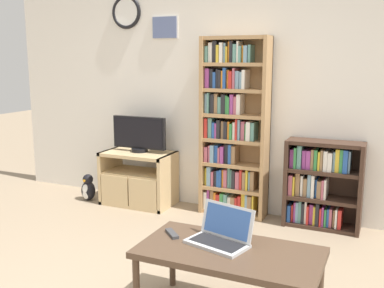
{
  "coord_description": "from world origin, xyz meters",
  "views": [
    {
      "loc": [
        1.44,
        -2.2,
        1.61
      ],
      "look_at": [
        -0.09,
        1.23,
        0.89
      ],
      "focal_mm": 42.0,
      "sensor_mm": 36.0,
      "label": 1
    }
  ],
  "objects_px": {
    "laptop": "(221,234)",
    "remote_near_laptop": "(172,234)",
    "tv_stand": "(138,178)",
    "bookshelf_tall": "(232,131)",
    "bookshelf_short": "(320,184)",
    "penguin_figurine": "(88,188)",
    "television": "(139,134)",
    "coffee_table": "(229,257)"
  },
  "relations": [
    {
      "from": "laptop",
      "to": "remote_near_laptop",
      "type": "bearing_deg",
      "value": -163.17
    },
    {
      "from": "television",
      "to": "bookshelf_tall",
      "type": "bearing_deg",
      "value": 5.79
    },
    {
      "from": "bookshelf_tall",
      "to": "penguin_figurine",
      "type": "relative_size",
      "value": 5.95
    },
    {
      "from": "tv_stand",
      "to": "bookshelf_tall",
      "type": "height_order",
      "value": "bookshelf_tall"
    },
    {
      "from": "bookshelf_short",
      "to": "coffee_table",
      "type": "distance_m",
      "value": 1.88
    },
    {
      "from": "tv_stand",
      "to": "bookshelf_tall",
      "type": "xyz_separation_m",
      "value": [
        1.04,
        0.14,
        0.58
      ]
    },
    {
      "from": "tv_stand",
      "to": "penguin_figurine",
      "type": "bearing_deg",
      "value": -168.15
    },
    {
      "from": "tv_stand",
      "to": "coffee_table",
      "type": "xyz_separation_m",
      "value": [
        1.69,
        -1.73,
        0.12
      ]
    },
    {
      "from": "laptop",
      "to": "television",
      "type": "bearing_deg",
      "value": 148.54
    },
    {
      "from": "laptop",
      "to": "remote_near_laptop",
      "type": "relative_size",
      "value": 2.97
    },
    {
      "from": "tv_stand",
      "to": "bookshelf_short",
      "type": "xyz_separation_m",
      "value": [
        1.95,
        0.13,
        0.12
      ]
    },
    {
      "from": "coffee_table",
      "to": "penguin_figurine",
      "type": "relative_size",
      "value": 3.63
    },
    {
      "from": "penguin_figurine",
      "to": "bookshelf_short",
      "type": "bearing_deg",
      "value": 5.65
    },
    {
      "from": "tv_stand",
      "to": "television",
      "type": "xyz_separation_m",
      "value": [
        0.01,
        0.04,
        0.49
      ]
    },
    {
      "from": "coffee_table",
      "to": "laptop",
      "type": "distance_m",
      "value": 0.15
    },
    {
      "from": "tv_stand",
      "to": "penguin_figurine",
      "type": "relative_size",
      "value": 2.55
    },
    {
      "from": "tv_stand",
      "to": "bookshelf_short",
      "type": "bearing_deg",
      "value": 3.73
    },
    {
      "from": "coffee_table",
      "to": "remote_near_laptop",
      "type": "xyz_separation_m",
      "value": [
        -0.42,
        0.06,
        0.06
      ]
    },
    {
      "from": "television",
      "to": "bookshelf_tall",
      "type": "distance_m",
      "value": 1.05
    },
    {
      "from": "bookshelf_tall",
      "to": "bookshelf_short",
      "type": "xyz_separation_m",
      "value": [
        0.9,
        -0.02,
        -0.46
      ]
    },
    {
      "from": "bookshelf_tall",
      "to": "bookshelf_short",
      "type": "distance_m",
      "value": 1.01
    },
    {
      "from": "tv_stand",
      "to": "remote_near_laptop",
      "type": "xyz_separation_m",
      "value": [
        1.26,
        -1.67,
        0.18
      ]
    },
    {
      "from": "television",
      "to": "remote_near_laptop",
      "type": "relative_size",
      "value": 4.38
    },
    {
      "from": "bookshelf_short",
      "to": "penguin_figurine",
      "type": "xyz_separation_m",
      "value": [
        -2.54,
        -0.25,
        -0.28
      ]
    },
    {
      "from": "coffee_table",
      "to": "penguin_figurine",
      "type": "distance_m",
      "value": 2.81
    },
    {
      "from": "remote_near_laptop",
      "to": "penguin_figurine",
      "type": "height_order",
      "value": "remote_near_laptop"
    },
    {
      "from": "tv_stand",
      "to": "television",
      "type": "relative_size",
      "value": 1.23
    },
    {
      "from": "bookshelf_tall",
      "to": "bookshelf_short",
      "type": "height_order",
      "value": "bookshelf_tall"
    },
    {
      "from": "tv_stand",
      "to": "bookshelf_tall",
      "type": "relative_size",
      "value": 0.43
    },
    {
      "from": "tv_stand",
      "to": "coffee_table",
      "type": "distance_m",
      "value": 2.42
    },
    {
      "from": "tv_stand",
      "to": "bookshelf_short",
      "type": "height_order",
      "value": "bookshelf_short"
    },
    {
      "from": "tv_stand",
      "to": "laptop",
      "type": "bearing_deg",
      "value": -45.97
    },
    {
      "from": "laptop",
      "to": "penguin_figurine",
      "type": "xyz_separation_m",
      "value": [
        -2.2,
        1.54,
        -0.38
      ]
    },
    {
      "from": "remote_near_laptop",
      "to": "penguin_figurine",
      "type": "bearing_deg",
      "value": -84.96
    },
    {
      "from": "bookshelf_tall",
      "to": "remote_near_laptop",
      "type": "bearing_deg",
      "value": -83.08
    },
    {
      "from": "penguin_figurine",
      "to": "tv_stand",
      "type": "bearing_deg",
      "value": 11.85
    },
    {
      "from": "coffee_table",
      "to": "laptop",
      "type": "height_order",
      "value": "laptop"
    },
    {
      "from": "television",
      "to": "bookshelf_short",
      "type": "relative_size",
      "value": 0.75
    },
    {
      "from": "laptop",
      "to": "penguin_figurine",
      "type": "distance_m",
      "value": 2.71
    },
    {
      "from": "television",
      "to": "laptop",
      "type": "distance_m",
      "value": 2.35
    },
    {
      "from": "remote_near_laptop",
      "to": "bookshelf_short",
      "type": "bearing_deg",
      "value": -156.02
    },
    {
      "from": "remote_near_laptop",
      "to": "penguin_figurine",
      "type": "distance_m",
      "value": 2.44
    }
  ]
}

